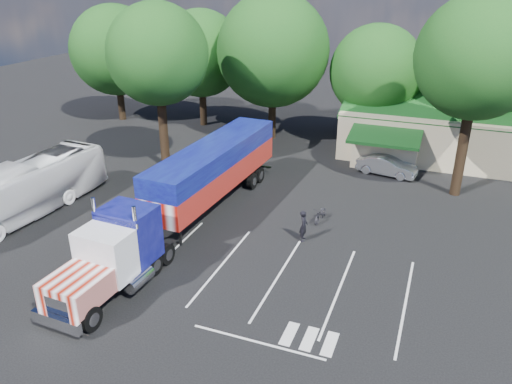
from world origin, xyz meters
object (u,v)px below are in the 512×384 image
(tour_bus, at_px, (22,191))
(silver_sedan, at_px, (387,166))
(bicycle, at_px, (321,214))
(semi_truck, at_px, (193,185))
(woman, at_px, (304,226))

(tour_bus, relative_size, silver_sedan, 2.73)
(bicycle, distance_m, silver_sedan, 9.90)
(semi_truck, distance_m, tour_bus, 11.07)
(semi_truck, height_order, bicycle, semi_truck)
(semi_truck, distance_m, silver_sedan, 16.23)
(semi_truck, relative_size, woman, 11.32)
(bicycle, height_order, tour_bus, tour_bus)
(bicycle, bearing_deg, tour_bus, -156.06)
(bicycle, relative_size, silver_sedan, 0.41)
(bicycle, bearing_deg, semi_truck, -152.09)
(bicycle, bearing_deg, silver_sedan, 78.88)
(semi_truck, relative_size, silver_sedan, 4.72)
(semi_truck, xyz_separation_m, bicycle, (7.33, 3.06, -2.05))
(semi_truck, relative_size, tour_bus, 1.73)
(woman, height_order, tour_bus, tour_bus)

